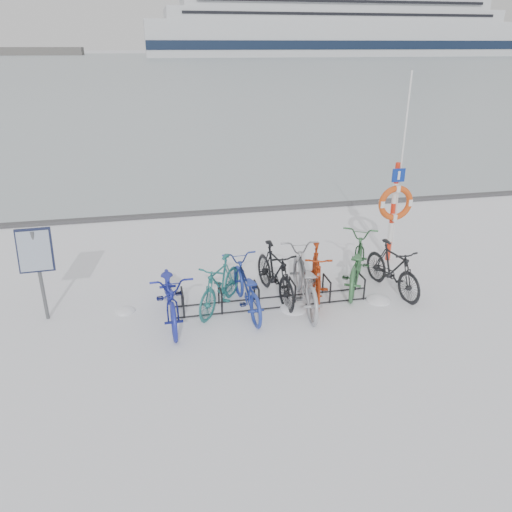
# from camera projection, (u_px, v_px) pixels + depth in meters

# --- Properties ---
(ground) EXTENTS (900.00, 900.00, 0.00)m
(ground) POSITION_uv_depth(u_px,v_px,m) (274.00, 303.00, 9.92)
(ground) COLOR white
(ground) RESTS_ON ground
(ice_sheet) EXTENTS (400.00, 298.00, 0.02)m
(ice_sheet) POSITION_uv_depth(u_px,v_px,m) (151.00, 61.00, 149.47)
(ice_sheet) COLOR #A7B4BD
(ice_sheet) RESTS_ON ground
(quay_edge) EXTENTS (400.00, 0.25, 0.10)m
(quay_edge) POSITION_uv_depth(u_px,v_px,m) (228.00, 211.00, 15.21)
(quay_edge) COLOR #3F3F42
(quay_edge) RESTS_ON ground
(bike_rack) EXTENTS (4.00, 0.48, 0.46)m
(bike_rack) POSITION_uv_depth(u_px,v_px,m) (274.00, 295.00, 9.85)
(bike_rack) COLOR black
(bike_rack) RESTS_ON ground
(info_board) EXTENTS (0.61, 0.25, 1.79)m
(info_board) POSITION_uv_depth(u_px,v_px,m) (36.00, 256.00, 8.84)
(info_board) COLOR #595B5E
(info_board) RESTS_ON ground
(lifebuoy_station) EXTENTS (0.82, 0.23, 4.25)m
(lifebuoy_station) POSITION_uv_depth(u_px,v_px,m) (395.00, 203.00, 11.31)
(lifebuoy_station) COLOR red
(lifebuoy_station) RESTS_ON ground
(cruise_ferry) EXTENTS (155.69, 29.33, 51.16)m
(cruise_ferry) POSITION_uv_depth(u_px,v_px,m) (333.00, 20.00, 206.36)
(cruise_ferry) COLOR silver
(cruise_ferry) RESTS_ON ground
(bike_0) EXTENTS (0.81, 2.14, 1.11)m
(bike_0) POSITION_uv_depth(u_px,v_px,m) (171.00, 292.00, 9.16)
(bike_0) COLOR navy
(bike_0) RESTS_ON ground
(bike_1) EXTENTS (1.37, 1.70, 1.03)m
(bike_1) POSITION_uv_depth(u_px,v_px,m) (220.00, 283.00, 9.58)
(bike_1) COLOR #1F6465
(bike_1) RESTS_ON ground
(bike_2) EXTENTS (0.82, 1.99, 1.02)m
(bike_2) POSITION_uv_depth(u_px,v_px,m) (246.00, 285.00, 9.52)
(bike_2) COLOR #203596
(bike_2) RESTS_ON ground
(bike_3) EXTENTS (0.82, 1.96, 1.14)m
(bike_3) POSITION_uv_depth(u_px,v_px,m) (275.00, 271.00, 9.95)
(bike_3) COLOR black
(bike_3) RESTS_ON ground
(bike_4) EXTENTS (0.96, 2.24, 1.14)m
(bike_4) POSITION_uv_depth(u_px,v_px,m) (304.00, 278.00, 9.67)
(bike_4) COLOR #9A9DA2
(bike_4) RESTS_ON ground
(bike_5) EXTENTS (0.97, 1.91, 1.10)m
(bike_5) POSITION_uv_depth(u_px,v_px,m) (316.00, 272.00, 9.94)
(bike_5) COLOR #982B0C
(bike_5) RESTS_ON ground
(bike_6) EXTENTS (1.66, 2.25, 1.13)m
(bike_6) POSITION_uv_depth(u_px,v_px,m) (356.00, 261.00, 10.45)
(bike_6) COLOR #32693C
(bike_6) RESTS_ON ground
(bike_7) EXTENTS (0.83, 1.84, 1.07)m
(bike_7) POSITION_uv_depth(u_px,v_px,m) (393.00, 267.00, 10.23)
(bike_7) COLOR black
(bike_7) RESTS_ON ground
(snow_drifts) EXTENTS (6.23, 1.57, 0.20)m
(snow_drifts) POSITION_uv_depth(u_px,v_px,m) (306.00, 300.00, 10.06)
(snow_drifts) COLOR white
(snow_drifts) RESTS_ON ground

